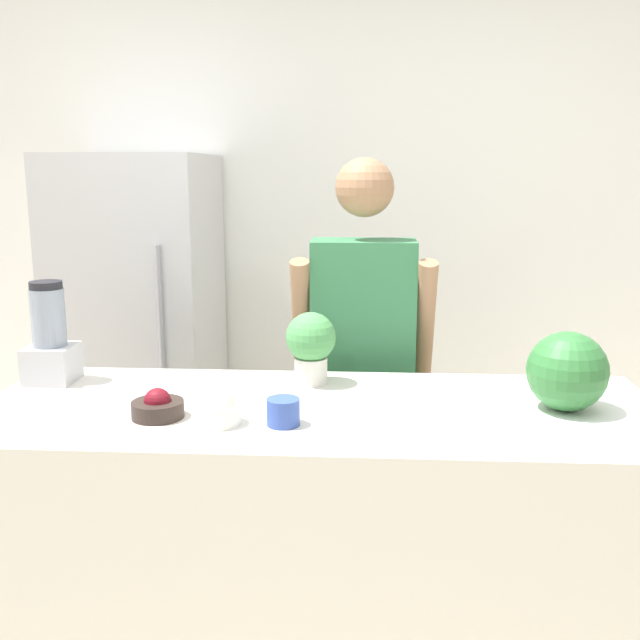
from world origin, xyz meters
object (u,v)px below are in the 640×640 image
Objects in this scene: bowl_cherries at (158,407)px; blender at (50,340)px; bowl_cream at (218,409)px; watermelon at (567,371)px; refrigerator at (142,332)px; person at (362,372)px; bowl_small_blue at (283,412)px; potted_plant at (311,344)px.

blender reaches higher than bowl_cherries.
watermelon is at bearing 8.21° from bowl_cream.
refrigerator reaches higher than person.
blender is at bearing 155.60° from bowl_small_blue.
bowl_small_blue is 0.41m from potted_plant.
potted_plant reaches higher than bowl_small_blue.
potted_plant is at bearing 83.36° from bowl_small_blue.
watermelon is 1.54× the size of bowl_cherries.
refrigerator reaches higher than bowl_small_blue.
potted_plant is (0.22, 0.39, 0.09)m from bowl_cream.
bowl_cream is 0.73m from blender.
watermelon is at bearing -8.18° from blender.
blender reaches higher than bowl_cream.
blender is at bearing 171.82° from watermelon.
potted_plant is at bearing -50.01° from refrigerator.
refrigerator is 1.61m from bowl_cream.
person is at bearing 67.07° from potted_plant.
bowl_small_blue is (-0.78, -0.13, -0.09)m from watermelon.
person is (1.06, -0.68, 0.01)m from refrigerator.
bowl_cherries is 0.62× the size of potted_plant.
bowl_cream is (0.18, -0.04, 0.01)m from bowl_cherries.
bowl_cream is at bearing -171.79° from watermelon.
refrigerator is at bearing 120.22° from bowl_small_blue.
watermelon is 0.80m from bowl_small_blue.
watermelon is 1.60m from blender.
refrigerator is 1.02× the size of person.
potted_plant is at bearing 60.67° from bowl_cream.
bowl_cherries is 0.44× the size of blender.
bowl_cherries is 1.61× the size of bowl_small_blue.
bowl_small_blue is at bearing -170.21° from watermelon.
refrigerator is 13.74× the size of bowl_cream.
person is 0.88m from bowl_cream.
bowl_cream reaches higher than bowl_small_blue.
person is at bearing 52.71° from bowl_cherries.
bowl_cherries is at bearing -127.29° from person.
person is at bearing -32.52° from refrigerator.
blender is at bearing -87.30° from refrigerator.
blender is 1.41× the size of potted_plant.
potted_plant is at bearing 41.33° from bowl_cherries.
blender is (0.05, -1.10, 0.22)m from refrigerator.
watermelon is (1.63, -1.32, 0.21)m from refrigerator.
bowl_small_blue is (-0.21, -0.78, 0.11)m from person.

